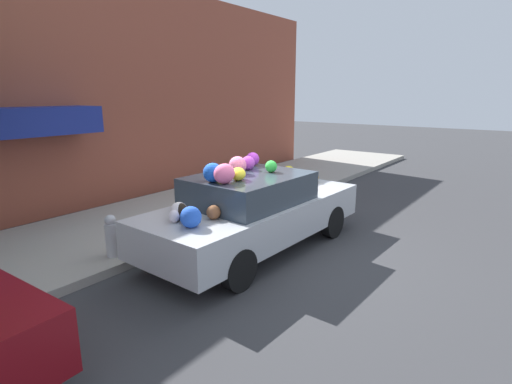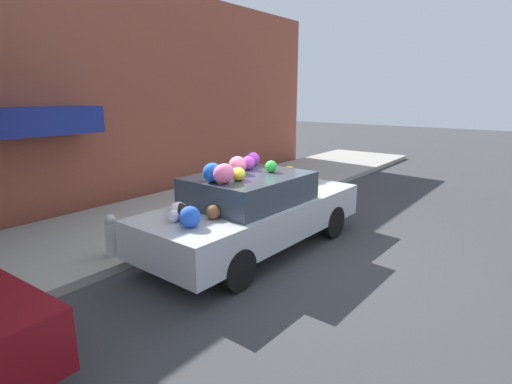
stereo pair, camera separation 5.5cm
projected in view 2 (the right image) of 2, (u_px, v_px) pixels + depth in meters
The scene contains 5 objects.
ground_plane at pixel (258, 249), 7.16m from camera, with size 60.00×60.00×0.00m, color #38383A.
sidewalk_curb at pixel (160, 217), 8.74m from camera, with size 24.00×3.20×0.14m.
building_facade at pixel (88, 94), 9.34m from camera, with size 18.00×1.20×5.47m.
fire_hydrant at pixel (112, 236), 6.41m from camera, with size 0.20×0.20×0.70m.
art_car at pixel (254, 210), 6.96m from camera, with size 4.49×1.85×1.68m.
Camera 2 is at (-5.35, -4.05, 2.70)m, focal length 28.00 mm.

